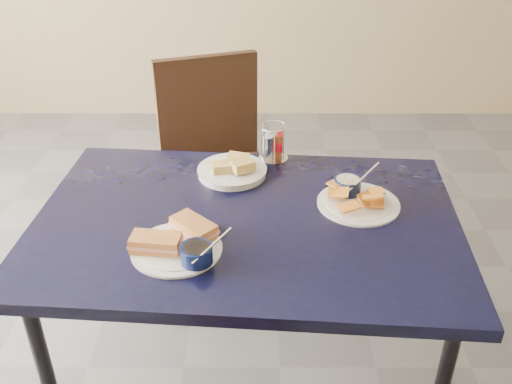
{
  "coord_description": "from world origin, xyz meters",
  "views": [
    {
      "loc": [
        -0.09,
        -1.55,
        1.73
      ],
      "look_at": [
        -0.09,
        -0.03,
        0.82
      ],
      "focal_mm": 40.0,
      "sensor_mm": 36.0,
      "label": 1
    }
  ],
  "objects_px": {
    "bread_basket": "(233,170)",
    "condiment_caddy": "(272,145)",
    "dining_table": "(247,234)",
    "chair_far": "(222,153)",
    "plantain_plate": "(355,196)",
    "sandwich_plate": "(180,243)"
  },
  "relations": [
    {
      "from": "chair_far",
      "to": "bread_basket",
      "type": "distance_m",
      "value": 0.59
    },
    {
      "from": "bread_basket",
      "to": "condiment_caddy",
      "type": "relative_size",
      "value": 1.77
    },
    {
      "from": "chair_far",
      "to": "sandwich_plate",
      "type": "height_order",
      "value": "chair_far"
    },
    {
      "from": "sandwich_plate",
      "to": "plantain_plate",
      "type": "xyz_separation_m",
      "value": [
        0.54,
        0.26,
        -0.01
      ]
    },
    {
      "from": "dining_table",
      "to": "chair_far",
      "type": "bearing_deg",
      "value": 98.73
    },
    {
      "from": "dining_table",
      "to": "chair_far",
      "type": "xyz_separation_m",
      "value": [
        -0.13,
        0.82,
        -0.13
      ]
    },
    {
      "from": "chair_far",
      "to": "dining_table",
      "type": "bearing_deg",
      "value": -81.27
    },
    {
      "from": "chair_far",
      "to": "plantain_plate",
      "type": "xyz_separation_m",
      "value": [
        0.48,
        -0.72,
        0.21
      ]
    },
    {
      "from": "bread_basket",
      "to": "plantain_plate",
      "type": "bearing_deg",
      "value": -23.88
    },
    {
      "from": "sandwich_plate",
      "to": "bread_basket",
      "type": "relative_size",
      "value": 1.23
    },
    {
      "from": "dining_table",
      "to": "plantain_plate",
      "type": "bearing_deg",
      "value": 15.48
    },
    {
      "from": "dining_table",
      "to": "condiment_caddy",
      "type": "xyz_separation_m",
      "value": [
        0.09,
        0.4,
        0.12
      ]
    },
    {
      "from": "sandwich_plate",
      "to": "plantain_plate",
      "type": "bearing_deg",
      "value": 26.21
    },
    {
      "from": "plantain_plate",
      "to": "condiment_caddy",
      "type": "bearing_deg",
      "value": 130.78
    },
    {
      "from": "dining_table",
      "to": "bread_basket",
      "type": "height_order",
      "value": "bread_basket"
    },
    {
      "from": "dining_table",
      "to": "sandwich_plate",
      "type": "relative_size",
      "value": 4.66
    },
    {
      "from": "plantain_plate",
      "to": "bread_basket",
      "type": "relative_size",
      "value": 1.11
    },
    {
      "from": "dining_table",
      "to": "bread_basket",
      "type": "xyz_separation_m",
      "value": [
        -0.05,
        0.27,
        0.08
      ]
    },
    {
      "from": "condiment_caddy",
      "to": "bread_basket",
      "type": "bearing_deg",
      "value": -138.46
    },
    {
      "from": "plantain_plate",
      "to": "chair_far",
      "type": "bearing_deg",
      "value": 123.38
    },
    {
      "from": "sandwich_plate",
      "to": "condiment_caddy",
      "type": "xyz_separation_m",
      "value": [
        0.28,
        0.57,
        0.03
      ]
    },
    {
      "from": "chair_far",
      "to": "bread_basket",
      "type": "height_order",
      "value": "chair_far"
    }
  ]
}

